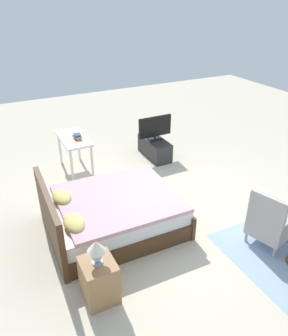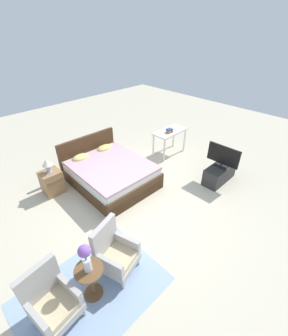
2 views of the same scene
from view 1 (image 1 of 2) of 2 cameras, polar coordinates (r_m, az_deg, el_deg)
ground_plane at (r=5.73m, az=4.66°, el=-7.89°), size 16.00×16.00×0.00m
bed at (r=5.23m, az=-5.77°, el=-7.90°), size 1.67×2.05×0.96m
armchair_by_window_right at (r=5.21m, az=20.97°, el=-8.96°), size 0.67×0.67×0.92m
nightstand at (r=4.24m, az=-7.82°, el=-18.78°), size 0.44×0.41×0.57m
table_lamp at (r=3.89m, az=-8.31°, el=-13.77°), size 0.22×0.22×0.33m
tv_stand at (r=7.53m, az=1.86°, el=3.50°), size 0.96×0.40×0.43m
tv_flatscreen at (r=7.34m, az=1.91°, el=7.03°), size 0.20×0.80×0.54m
vanity_desk at (r=6.91m, az=-12.09°, el=4.34°), size 1.04×0.52×0.75m
book_stack at (r=6.77m, az=-11.55°, el=5.40°), size 0.23×0.16×0.11m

